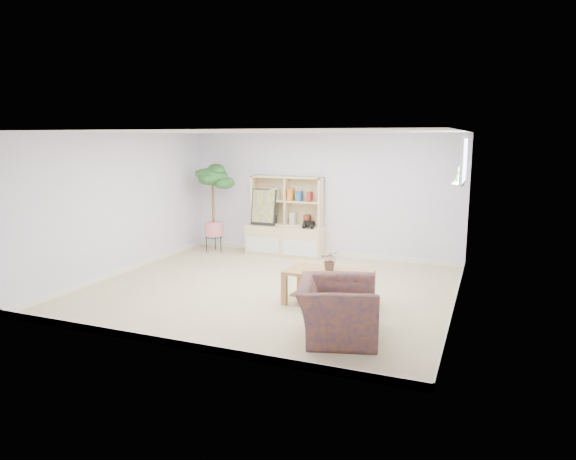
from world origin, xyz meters
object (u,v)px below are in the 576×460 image
at_px(storage_unit, 285,216).
at_px(coffee_table, 329,288).
at_px(floor_tree, 213,208).
at_px(armchair, 337,306).

relative_size(storage_unit, coffee_table, 1.32).
bearing_deg(storage_unit, floor_tree, -169.44).
bearing_deg(armchair, coffee_table, 6.53).
bearing_deg(armchair, floor_tree, 30.70).
bearing_deg(floor_tree, coffee_table, -36.46).
bearing_deg(floor_tree, armchair, -43.62).
distance_m(coffee_table, armchair, 1.22).
height_order(storage_unit, armchair, storage_unit).
height_order(storage_unit, coffee_table, storage_unit).
height_order(storage_unit, floor_tree, floor_tree).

